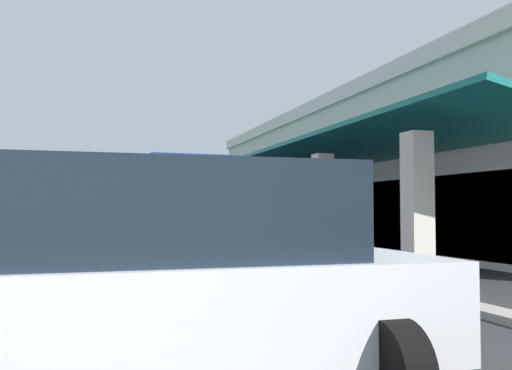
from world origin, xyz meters
TOP-DOWN VIEW (x-y plane):
  - ground at (0.00, 8.00)m, footprint 120.00×120.00m
  - curb_strip at (2.01, 4.82)m, footprint 37.78×0.50m
  - plaza_building at (2.01, 14.44)m, footprint 31.79×13.89m
  - transit_bus at (5.78, 1.68)m, footprint 11.34×3.23m
  - parked_suv_white at (21.33, -0.33)m, footprint 2.75×4.82m
  - pedestrian at (14.68, 0.44)m, footprint 0.70×0.46m
  - potted_palm at (-1.28, 5.90)m, footprint 1.74×1.78m

SIDE VIEW (x-z plane):
  - ground at x=0.00m, z-range 0.00..0.00m
  - curb_strip at x=2.01m, z-range 0.00..0.12m
  - potted_palm at x=-1.28m, z-range -0.66..1.97m
  - pedestrian at x=14.68m, z-range 0.11..1.85m
  - parked_suv_white at x=21.33m, z-range 0.03..2.00m
  - transit_bus at x=5.78m, z-range 0.18..3.52m
  - plaza_building at x=2.01m, z-range 0.00..6.71m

